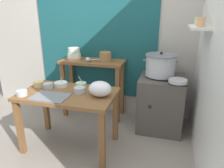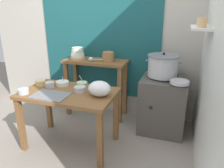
{
  "view_description": "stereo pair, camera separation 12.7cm",
  "coord_description": "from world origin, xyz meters",
  "px_view_note": "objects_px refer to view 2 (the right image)",
  "views": [
    {
      "loc": [
        0.97,
        -2.13,
        1.65
      ],
      "look_at": [
        0.36,
        0.11,
        0.82
      ],
      "focal_mm": 34.36,
      "sensor_mm": 36.0,
      "label": 1
    },
    {
      "loc": [
        1.09,
        -2.09,
        1.65
      ],
      "look_at": [
        0.36,
        0.11,
        0.82
      ],
      "focal_mm": 34.36,
      "sensor_mm": 36.0,
      "label": 2
    }
  ],
  "objects_px": {
    "prep_bowl_6": "(50,84)",
    "steamer_pot": "(163,66)",
    "back_shelf_table": "(96,74)",
    "prep_bowl_5": "(62,83)",
    "stove_block": "(163,104)",
    "ladle": "(92,59)",
    "serving_tray": "(50,95)",
    "bowl_stack_enamel": "(78,54)",
    "prep_bowl_2": "(82,84)",
    "prep_table": "(69,100)",
    "clay_pot": "(108,57)",
    "prep_bowl_0": "(80,89)",
    "prep_bowl_4": "(41,82)",
    "prep_bowl_1": "(23,91)",
    "prep_bowl_3": "(101,86)",
    "wide_pan": "(180,82)",
    "plastic_bag": "(100,89)"
  },
  "relations": [
    {
      "from": "prep_bowl_6",
      "to": "steamer_pot",
      "type": "bearing_deg",
      "value": 28.7
    },
    {
      "from": "back_shelf_table",
      "to": "prep_bowl_5",
      "type": "bearing_deg",
      "value": -103.23
    },
    {
      "from": "stove_block",
      "to": "ladle",
      "type": "relative_size",
      "value": 2.8
    },
    {
      "from": "back_shelf_table",
      "to": "serving_tray",
      "type": "xyz_separation_m",
      "value": [
        -0.12,
        -1.04,
        0.05
      ]
    },
    {
      "from": "bowl_stack_enamel",
      "to": "prep_bowl_2",
      "type": "xyz_separation_m",
      "value": [
        0.36,
        -0.63,
        -0.23
      ]
    },
    {
      "from": "prep_table",
      "to": "clay_pot",
      "type": "relative_size",
      "value": 6.19
    },
    {
      "from": "stove_block",
      "to": "prep_bowl_0",
      "type": "xyz_separation_m",
      "value": [
        -0.9,
        -0.71,
        0.37
      ]
    },
    {
      "from": "prep_bowl_4",
      "to": "stove_block",
      "type": "bearing_deg",
      "value": 23.7
    },
    {
      "from": "prep_bowl_6",
      "to": "serving_tray",
      "type": "bearing_deg",
      "value": -55.53
    },
    {
      "from": "prep_bowl_1",
      "to": "prep_table",
      "type": "bearing_deg",
      "value": 24.6
    },
    {
      "from": "prep_bowl_1",
      "to": "prep_bowl_6",
      "type": "bearing_deg",
      "value": 57.98
    },
    {
      "from": "prep_bowl_5",
      "to": "prep_bowl_6",
      "type": "bearing_deg",
      "value": -135.14
    },
    {
      "from": "clay_pot",
      "to": "prep_bowl_5",
      "type": "distance_m",
      "value": 0.82
    },
    {
      "from": "back_shelf_table",
      "to": "prep_bowl_3",
      "type": "height_order",
      "value": "back_shelf_table"
    },
    {
      "from": "wide_pan",
      "to": "prep_bowl_5",
      "type": "xyz_separation_m",
      "value": [
        -1.4,
        -0.35,
        -0.05
      ]
    },
    {
      "from": "back_shelf_table",
      "to": "clay_pot",
      "type": "height_order",
      "value": "clay_pot"
    },
    {
      "from": "bowl_stack_enamel",
      "to": "prep_bowl_1",
      "type": "bearing_deg",
      "value": -98.79
    },
    {
      "from": "prep_bowl_1",
      "to": "prep_bowl_4",
      "type": "bearing_deg",
      "value": 87.25
    },
    {
      "from": "ladle",
      "to": "prep_bowl_5",
      "type": "bearing_deg",
      "value": -103.88
    },
    {
      "from": "steamer_pot",
      "to": "prep_bowl_1",
      "type": "height_order",
      "value": "steamer_pot"
    },
    {
      "from": "back_shelf_table",
      "to": "prep_bowl_4",
      "type": "bearing_deg",
      "value": -118.94
    },
    {
      "from": "clay_pot",
      "to": "bowl_stack_enamel",
      "type": "bearing_deg",
      "value": -177.17
    },
    {
      "from": "back_shelf_table",
      "to": "stove_block",
      "type": "height_order",
      "value": "back_shelf_table"
    },
    {
      "from": "plastic_bag",
      "to": "prep_table",
      "type": "bearing_deg",
      "value": -179.45
    },
    {
      "from": "serving_tray",
      "to": "prep_bowl_2",
      "type": "xyz_separation_m",
      "value": [
        0.2,
        0.39,
        0.02
      ]
    },
    {
      "from": "steamer_pot",
      "to": "prep_bowl_4",
      "type": "height_order",
      "value": "steamer_pot"
    },
    {
      "from": "ladle",
      "to": "prep_bowl_6",
      "type": "relative_size",
      "value": 2.47
    },
    {
      "from": "clay_pot",
      "to": "bowl_stack_enamel",
      "type": "distance_m",
      "value": 0.49
    },
    {
      "from": "bowl_stack_enamel",
      "to": "steamer_pot",
      "type": "bearing_deg",
      "value": -3.81
    },
    {
      "from": "clay_pot",
      "to": "prep_bowl_1",
      "type": "distance_m",
      "value": 1.28
    },
    {
      "from": "plastic_bag",
      "to": "prep_bowl_0",
      "type": "bearing_deg",
      "value": 173.46
    },
    {
      "from": "stove_block",
      "to": "ladle",
      "type": "height_order",
      "value": "ladle"
    },
    {
      "from": "plastic_bag",
      "to": "prep_bowl_3",
      "type": "height_order",
      "value": "plastic_bag"
    },
    {
      "from": "ladle",
      "to": "prep_bowl_2",
      "type": "height_order",
      "value": "ladle"
    },
    {
      "from": "ladle",
      "to": "prep_bowl_1",
      "type": "height_order",
      "value": "ladle"
    },
    {
      "from": "bowl_stack_enamel",
      "to": "prep_bowl_6",
      "type": "xyz_separation_m",
      "value": [
        0.01,
        -0.79,
        -0.22
      ]
    },
    {
      "from": "ladle",
      "to": "prep_bowl_2",
      "type": "bearing_deg",
      "value": -79.71
    },
    {
      "from": "ladle",
      "to": "prep_bowl_1",
      "type": "distance_m",
      "value": 1.09
    },
    {
      "from": "prep_bowl_0",
      "to": "prep_bowl_1",
      "type": "height_order",
      "value": "prep_bowl_0"
    },
    {
      "from": "steamer_pot",
      "to": "prep_bowl_0",
      "type": "height_order",
      "value": "steamer_pot"
    },
    {
      "from": "serving_tray",
      "to": "wide_pan",
      "type": "bearing_deg",
      "value": 27.1
    },
    {
      "from": "clay_pot",
      "to": "prep_bowl_5",
      "type": "height_order",
      "value": "clay_pot"
    },
    {
      "from": "prep_bowl_6",
      "to": "wide_pan",
      "type": "bearing_deg",
      "value": 16.97
    },
    {
      "from": "prep_bowl_5",
      "to": "wide_pan",
      "type": "bearing_deg",
      "value": 14.08
    },
    {
      "from": "serving_tray",
      "to": "bowl_stack_enamel",
      "type": "bearing_deg",
      "value": 99.16
    },
    {
      "from": "steamer_pot",
      "to": "prep_bowl_4",
      "type": "distance_m",
      "value": 1.6
    },
    {
      "from": "stove_block",
      "to": "prep_bowl_3",
      "type": "height_order",
      "value": "stove_block"
    },
    {
      "from": "back_shelf_table",
      "to": "plastic_bag",
      "type": "bearing_deg",
      "value": -65.06
    },
    {
      "from": "steamer_pot",
      "to": "prep_bowl_0",
      "type": "bearing_deg",
      "value": -139.63
    },
    {
      "from": "prep_table",
      "to": "serving_tray",
      "type": "relative_size",
      "value": 2.75
    }
  ]
}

